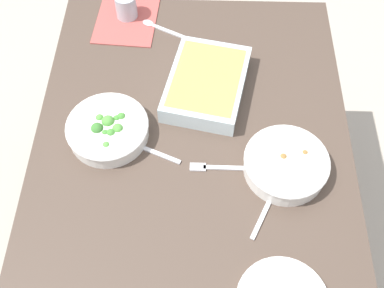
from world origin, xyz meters
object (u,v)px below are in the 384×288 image
Objects in this scene: baking_dish at (207,83)px; fork_on_table at (217,168)px; broccoli_bowl at (108,129)px; drink_cup at (126,7)px; spoon_by_broccoli at (144,148)px; spoon_by_stew at (269,202)px; stew_bowl at (286,164)px; spoon_spare at (159,27)px.

fork_on_table is at bearing 6.76° from baking_dish.
drink_cup is at bearing 179.71° from broccoli_bowl.
drink_cup reaches higher than spoon_by_broccoli.
drink_cup reaches higher than fork_on_table.
fork_on_table is (0.06, 0.20, -0.00)m from spoon_by_broccoli.
spoon_by_broccoli is (-0.16, -0.34, 0.00)m from spoon_by_stew.
spoon_by_stew is (0.69, 0.44, -0.03)m from drink_cup.
spoon_by_broccoli is at bearing -98.52° from stew_bowl.
stew_bowl is at bearing 38.22° from baking_dish.
drink_cup is 0.50× the size of spoon_by_broccoli.
baking_dish reaches higher than fork_on_table.
stew_bowl is at bearing 81.48° from spoon_by_broccoli.
spoon_by_broccoli is at bearing 10.65° from drink_cup.
stew_bowl is at bearing 35.19° from spoon_spare.
drink_cup reaches higher than stew_bowl.
drink_cup is 0.82m from spoon_by_stew.
stew_bowl and baking_dish have the same top height.
drink_cup is at bearing -147.45° from spoon_by_stew.
stew_bowl reaches higher than spoon_by_stew.
baking_dish is (-0.17, 0.28, 0.00)m from broccoli_bowl.
drink_cup is 0.52× the size of spoon_spare.
fork_on_table is (0.27, 0.03, -0.03)m from baking_dish.
spoon_by_broccoli is at bearing -114.96° from spoon_by_stew.
spoon_by_stew is 0.99× the size of spoon_by_broccoli.
baking_dish is 3.98× the size of drink_cup.
drink_cup reaches higher than baking_dish.
broccoli_bowl is 0.49m from spoon_by_stew.
broccoli_bowl reaches higher than baking_dish.
spoon_by_broccoli is at bearing -105.64° from fork_on_table.
stew_bowl reaches higher than fork_on_table.
spoon_spare is at bearing -160.05° from fork_on_table.
baking_dish reaches higher than spoon_by_broccoli.
stew_bowl is 0.99× the size of broccoli_bowl.
drink_cup reaches higher than spoon_by_stew.
stew_bowl is 1.36× the size of spoon_by_broccoli.
stew_bowl is 0.19m from fork_on_table.
baking_dish is (-0.27, -0.22, 0.00)m from stew_bowl.
spoon_by_broccoli is at bearing -1.38° from spoon_spare.
broccoli_bowl is 1.40× the size of spoon_by_stew.
stew_bowl is 0.68× the size of baking_dish.
drink_cup is (-0.32, -0.27, 0.00)m from baking_dish.
drink_cup is at bearing -169.35° from spoon_by_broccoli.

